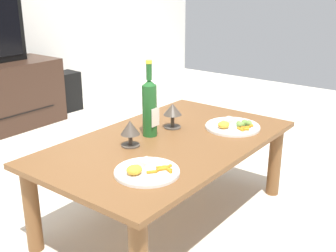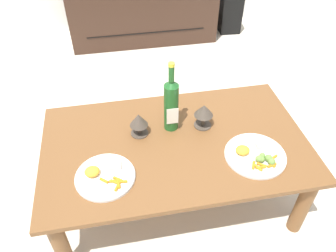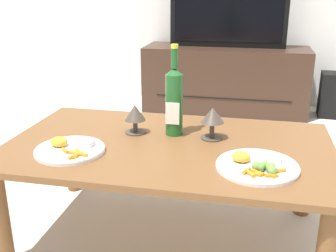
% 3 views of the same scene
% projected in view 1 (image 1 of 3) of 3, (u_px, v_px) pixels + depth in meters
% --- Properties ---
extents(ground_plane, '(6.40, 6.40, 0.00)m').
position_uv_depth(ground_plane, '(168.00, 218.00, 2.14)').
color(ground_plane, beige).
extents(dining_table, '(1.27, 0.75, 0.42)m').
position_uv_depth(dining_table, '(168.00, 153.00, 2.03)').
color(dining_table, brown).
rests_on(dining_table, ground_plane).
extents(floor_speaker, '(0.21, 0.21, 0.35)m').
position_uv_depth(floor_speaker, '(67.00, 91.00, 3.88)').
color(floor_speaker, black).
rests_on(floor_speaker, ground_plane).
extents(wine_bottle, '(0.07, 0.07, 0.37)m').
position_uv_depth(wine_bottle, '(149.00, 106.00, 2.02)').
color(wine_bottle, '#1E5923').
rests_on(wine_bottle, dining_table).
extents(goblet_left, '(0.09, 0.09, 0.12)m').
position_uv_depth(goblet_left, '(130.00, 129.00, 1.91)').
color(goblet_left, '#473D33').
rests_on(goblet_left, dining_table).
extents(goblet_right, '(0.09, 0.09, 0.13)m').
position_uv_depth(goblet_right, '(173.00, 111.00, 2.15)').
color(goblet_right, '#473D33').
rests_on(goblet_right, dining_table).
extents(dinner_plate_left, '(0.26, 0.26, 0.05)m').
position_uv_depth(dinner_plate_left, '(146.00, 171.00, 1.65)').
color(dinner_plate_left, white).
rests_on(dinner_plate_left, dining_table).
extents(dinner_plate_right, '(0.28, 0.28, 0.05)m').
position_uv_depth(dinner_plate_right, '(233.00, 126.00, 2.16)').
color(dinner_plate_right, white).
rests_on(dinner_plate_right, dining_table).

